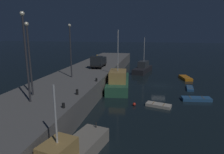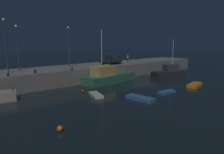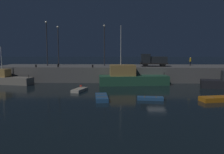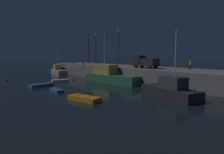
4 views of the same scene
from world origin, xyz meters
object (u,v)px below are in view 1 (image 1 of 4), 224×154
bollard_west (77,92)px  fishing_boat_blue (143,68)px  lamp_post_central (70,47)px  rowboat_blue_far (196,99)px  lamp_post_west (26,51)px  fishing_trawler_red (118,82)px  lamp_post_east (29,54)px  utility_truck (98,61)px  bollard_central (63,105)px  dinghy_red_small (190,88)px  mooring_buoy_near (134,104)px  bollard_east (96,80)px  dockworker (97,57)px  dinghy_orange_near (158,105)px  rowboat_white_mid (185,78)px

bollard_west → fishing_boat_blue: bearing=-11.8°
fishing_boat_blue → lamp_post_central: 23.38m
rowboat_blue_far → bollard_west: size_ratio=6.89×
lamp_post_west → lamp_post_central: size_ratio=1.09×
fishing_trawler_red → lamp_post_east: size_ratio=1.53×
utility_truck → bollard_central: 21.69m
rowboat_blue_far → lamp_post_east: (-10.13, 19.28, 7.15)m
fishing_boat_blue → dinghy_red_small: (-13.48, -8.71, -0.78)m
lamp_post_central → mooring_buoy_near: bearing=-107.1°
utility_truck → bollard_east: 11.53m
dinghy_red_small → lamp_post_east: (-15.97, 19.39, 7.20)m
fishing_boat_blue → dockworker: size_ratio=5.21×
dockworker → lamp_post_east: bearing=180.0°
dinghy_orange_near → mooring_buoy_near: (-0.31, 3.16, 0.01)m
lamp_post_west → dockworker: size_ratio=5.16×
dinghy_orange_near → lamp_post_central: bearing=78.1°
lamp_post_west → lamp_post_east: size_ratio=1.11×
lamp_post_central → bollard_west: 10.14m
rowboat_blue_far → lamp_post_west: bearing=123.6°
bollard_east → lamp_post_central: bearing=67.6°
mooring_buoy_near → bollard_west: (-5.12, 5.96, 2.88)m
lamp_post_central → dockworker: 17.46m
rowboat_blue_far → lamp_post_west: (-12.12, 18.28, 7.58)m
lamp_post_west → lamp_post_east: 2.27m
fishing_trawler_red → bollard_west: size_ratio=19.76×
dinghy_orange_near → bollard_east: bearing=83.9°
fishing_boat_blue → bollard_central: 32.90m
fishing_trawler_red → rowboat_blue_far: fishing_trawler_red is taller
dockworker → fishing_trawler_red: bearing=-149.4°
fishing_trawler_red → bollard_east: 7.27m
bollard_central → lamp_post_east: bearing=59.8°
lamp_post_west → fishing_boat_blue: bearing=-17.1°
fishing_trawler_red → lamp_post_east: bearing=153.2°
rowboat_white_mid → lamp_post_central: lamp_post_central is taller
lamp_post_east → bollard_west: bearing=-76.8°
fishing_trawler_red → mooring_buoy_near: size_ratio=28.22×
fishing_boat_blue → bollard_east: (-21.98, 5.48, 2.06)m
fishing_boat_blue → lamp_post_east: (-29.45, 10.68, 6.41)m
rowboat_white_mid → mooring_buoy_near: rowboat_white_mid is taller
fishing_boat_blue → lamp_post_east: lamp_post_east is taller
dinghy_red_small → bollard_east: bearing=120.9°
fishing_trawler_red → bollard_west: (-13.10, 2.44, 1.89)m
utility_truck → mooring_buoy_near: bearing=-146.3°
dinghy_orange_near → mooring_buoy_near: dinghy_orange_near is taller
lamp_post_central → fishing_boat_blue: bearing=-26.3°
dockworker → bollard_west: bearing=-169.4°
rowboat_white_mid → dockworker: 20.26m
lamp_post_east → bollard_east: lamp_post_east is taller
fishing_boat_blue → rowboat_white_mid: 10.78m
fishing_boat_blue → dockworker: bearing=106.2°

